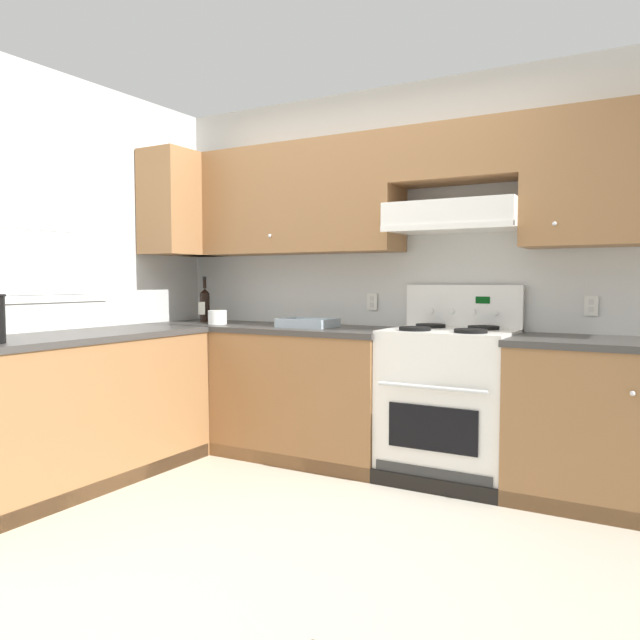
% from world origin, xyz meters
% --- Properties ---
extents(ground_plane, '(7.04, 7.04, 0.00)m').
position_xyz_m(ground_plane, '(0.00, 0.00, 0.00)').
color(ground_plane, beige).
extents(wall_back, '(4.68, 0.57, 2.55)m').
position_xyz_m(wall_back, '(0.40, 1.53, 1.48)').
color(wall_back, silver).
rests_on(wall_back, ground_plane).
extents(wall_left, '(0.47, 4.00, 2.55)m').
position_xyz_m(wall_left, '(-1.59, 0.23, 1.34)').
color(wall_left, silver).
rests_on(wall_left, ground_plane).
extents(counter_back_run, '(3.60, 0.65, 0.91)m').
position_xyz_m(counter_back_run, '(0.15, 1.24, 0.45)').
color(counter_back_run, olive).
rests_on(counter_back_run, ground_plane).
extents(counter_left_run, '(0.63, 1.91, 0.91)m').
position_xyz_m(counter_left_run, '(-1.24, -0.00, 0.45)').
color(counter_left_run, olive).
rests_on(counter_left_run, ground_plane).
extents(stove, '(0.76, 0.62, 1.20)m').
position_xyz_m(stove, '(0.69, 1.25, 0.48)').
color(stove, white).
rests_on(stove, ground_plane).
extents(wine_bottle, '(0.07, 0.08, 0.35)m').
position_xyz_m(wine_bottle, '(-1.29, 1.32, 1.05)').
color(wine_bottle, black).
rests_on(wine_bottle, counter_back_run).
extents(bowl, '(0.37, 0.27, 0.06)m').
position_xyz_m(bowl, '(-0.30, 1.22, 0.93)').
color(bowl, '#9EADB7').
rests_on(bowl, counter_back_run).
extents(paper_towel_roll, '(0.14, 0.14, 0.10)m').
position_xyz_m(paper_towel_roll, '(-1.03, 1.15, 0.96)').
color(paper_towel_roll, white).
rests_on(paper_towel_roll, counter_back_run).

